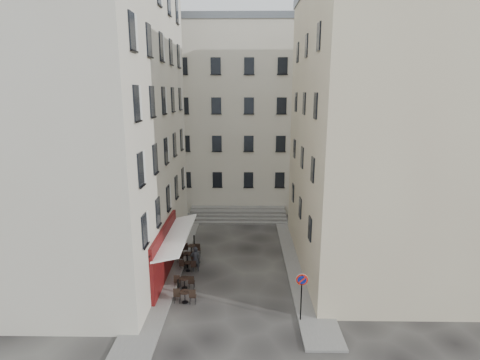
{
  "coord_description": "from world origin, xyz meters",
  "views": [
    {
      "loc": [
        0.71,
        -21.01,
        11.71
      ],
      "look_at": [
        0.33,
        4.0,
        5.83
      ],
      "focal_mm": 28.0,
      "sensor_mm": 36.0,
      "label": 1
    }
  ],
  "objects_px": {
    "bistro_table_a": "(185,296)",
    "bistro_table_b": "(184,282)",
    "pedestrian": "(195,259)",
    "no_parking_sign": "(302,288)"
  },
  "relations": [
    {
      "from": "no_parking_sign",
      "to": "bistro_table_a",
      "type": "distance_m",
      "value": 6.7
    },
    {
      "from": "bistro_table_a",
      "to": "pedestrian",
      "type": "xyz_separation_m",
      "value": [
        0.09,
        3.9,
        0.42
      ]
    },
    {
      "from": "no_parking_sign",
      "to": "pedestrian",
      "type": "bearing_deg",
      "value": 139.69
    },
    {
      "from": "bistro_table_a",
      "to": "bistro_table_b",
      "type": "xyz_separation_m",
      "value": [
        -0.29,
        1.61,
        -0.01
      ]
    },
    {
      "from": "bistro_table_b",
      "to": "pedestrian",
      "type": "xyz_separation_m",
      "value": [
        0.38,
        2.29,
        0.43
      ]
    },
    {
      "from": "no_parking_sign",
      "to": "bistro_table_a",
      "type": "bearing_deg",
      "value": 166.62
    },
    {
      "from": "pedestrian",
      "to": "bistro_table_a",
      "type": "bearing_deg",
      "value": 76.48
    },
    {
      "from": "bistro_table_a",
      "to": "bistro_table_b",
      "type": "distance_m",
      "value": 1.64
    },
    {
      "from": "no_parking_sign",
      "to": "pedestrian",
      "type": "xyz_separation_m",
      "value": [
        -6.22,
        5.6,
        -1.04
      ]
    },
    {
      "from": "bistro_table_b",
      "to": "pedestrian",
      "type": "height_order",
      "value": "pedestrian"
    }
  ]
}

